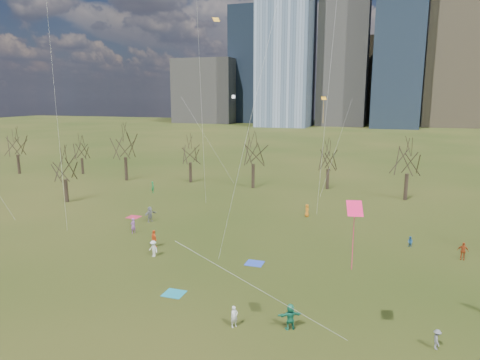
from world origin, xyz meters
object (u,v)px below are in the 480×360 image
(person_4, at_px, (154,239))
(blanket_navy, at_px, (255,263))
(person_1, at_px, (234,317))
(blanket_teal, at_px, (174,293))
(blanket_crimson, at_px, (134,217))

(person_4, bearing_deg, blanket_navy, -147.69)
(blanket_navy, relative_size, person_1, 1.08)
(blanket_teal, height_order, blanket_navy, same)
(person_4, bearing_deg, blanket_teal, 164.36)
(blanket_crimson, height_order, person_4, person_4)
(person_1, bearing_deg, blanket_teal, 98.77)
(blanket_navy, xyz_separation_m, blanket_crimson, (-19.05, 9.88, 0.00))
(person_4, bearing_deg, blanket_crimson, -11.02)
(blanket_crimson, bearing_deg, blanket_teal, -50.25)
(blanket_teal, bearing_deg, person_1, -27.18)
(blanket_navy, bearing_deg, blanket_crimson, 152.58)
(person_1, bearing_deg, blanket_crimson, 80.91)
(blanket_navy, distance_m, person_4, 11.05)
(blanket_crimson, relative_size, person_4, 0.89)
(person_1, bearing_deg, blanket_navy, 45.46)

